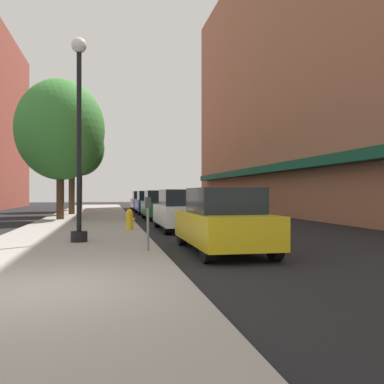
# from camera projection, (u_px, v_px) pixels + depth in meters

# --- Properties ---
(ground_plane) EXTENTS (90.00, 90.00, 0.00)m
(ground_plane) POSITION_uv_depth(u_px,v_px,m) (158.00, 219.00, 24.58)
(ground_plane) COLOR black
(sidewalk_slab) EXTENTS (4.80, 50.00, 0.12)m
(sidewalk_slab) POSITION_uv_depth(u_px,v_px,m) (89.00, 218.00, 24.77)
(sidewalk_slab) COLOR gray
(sidewalk_slab) RESTS_ON ground
(building_right_brick) EXTENTS (6.80, 40.00, 20.85)m
(building_right_brick) POSITION_uv_depth(u_px,v_px,m) (301.00, 71.00, 30.69)
(building_right_brick) COLOR #9E6047
(building_right_brick) RESTS_ON ground
(lamppost) EXTENTS (0.48, 0.48, 5.90)m
(lamppost) POSITION_uv_depth(u_px,v_px,m) (79.00, 135.00, 12.12)
(lamppost) COLOR black
(lamppost) RESTS_ON sidewalk_slab
(fire_hydrant) EXTENTS (0.33, 0.26, 0.79)m
(fire_hydrant) POSITION_uv_depth(u_px,v_px,m) (130.00, 219.00, 16.08)
(fire_hydrant) COLOR gold
(fire_hydrant) RESTS_ON sidewalk_slab
(parking_meter_near) EXTENTS (0.14, 0.09, 1.31)m
(parking_meter_near) POSITION_uv_depth(u_px,v_px,m) (148.00, 217.00, 10.25)
(parking_meter_near) COLOR slate
(parking_meter_near) RESTS_ON sidewalk_slab
(tree_near) EXTENTS (4.67, 4.67, 7.47)m
(tree_near) POSITION_uv_depth(u_px,v_px,m) (60.00, 130.00, 22.39)
(tree_near) COLOR #422D1E
(tree_near) RESTS_ON sidewalk_slab
(tree_mid) EXTENTS (3.98, 3.98, 7.19)m
(tree_mid) POSITION_uv_depth(u_px,v_px,m) (72.00, 140.00, 27.71)
(tree_mid) COLOR #4C3823
(tree_mid) RESTS_ON sidewalk_slab
(tree_far) EXTENTS (4.00, 4.00, 7.39)m
(tree_far) POSITION_uv_depth(u_px,v_px,m) (80.00, 148.00, 34.55)
(tree_far) COLOR #422D1E
(tree_far) RESTS_ON sidewalk_slab
(car_yellow) EXTENTS (1.80, 4.30, 1.66)m
(car_yellow) POSITION_uv_depth(u_px,v_px,m) (223.00, 221.00, 10.82)
(car_yellow) COLOR black
(car_yellow) RESTS_ON ground
(car_white) EXTENTS (1.80, 4.30, 1.66)m
(car_white) POSITION_uv_depth(u_px,v_px,m) (181.00, 211.00, 17.02)
(car_white) COLOR black
(car_white) RESTS_ON ground
(car_green) EXTENTS (1.80, 4.30, 1.66)m
(car_green) POSITION_uv_depth(u_px,v_px,m) (160.00, 205.00, 23.99)
(car_green) COLOR black
(car_green) RESTS_ON ground
(car_blue) EXTENTS (1.80, 4.30, 1.66)m
(car_blue) POSITION_uv_depth(u_px,v_px,m) (149.00, 203.00, 30.09)
(car_blue) COLOR black
(car_blue) RESTS_ON ground
(car_silver) EXTENTS (1.80, 4.30, 1.66)m
(car_silver) POSITION_uv_depth(u_px,v_px,m) (142.00, 201.00, 35.95)
(car_silver) COLOR black
(car_silver) RESTS_ON ground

